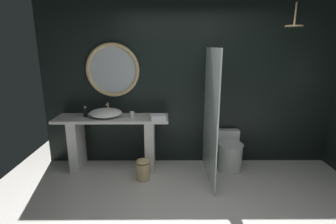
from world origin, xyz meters
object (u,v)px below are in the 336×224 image
(waste_bin, at_px, (143,169))
(toilet, at_px, (229,152))
(tumbler_cup, at_px, (132,115))
(round_wall_mirror, at_px, (113,70))
(soap_dispenser, at_px, (85,112))
(vessel_sink, at_px, (106,113))
(rain_shower_head, at_px, (294,25))
(folded_hand_towel, at_px, (158,117))

(waste_bin, bearing_deg, toilet, 15.17)
(tumbler_cup, height_order, waste_bin, tumbler_cup)
(tumbler_cup, xyz_separation_m, round_wall_mirror, (-0.32, 0.29, 0.65))
(tumbler_cup, xyz_separation_m, soap_dispenser, (-0.74, 0.09, 0.02))
(tumbler_cup, xyz_separation_m, toilet, (1.53, 0.05, -0.64))
(toilet, distance_m, waste_bin, 1.41)
(vessel_sink, bearing_deg, rain_shower_head, -2.22)
(round_wall_mirror, bearing_deg, waste_bin, -50.75)
(rain_shower_head, relative_size, toilet, 0.54)
(round_wall_mirror, distance_m, rain_shower_head, 2.71)
(toilet, bearing_deg, rain_shower_head, -8.26)
(folded_hand_towel, bearing_deg, tumbler_cup, 166.58)
(vessel_sink, height_order, waste_bin, vessel_sink)
(soap_dispenser, bearing_deg, folded_hand_towel, -9.40)
(soap_dispenser, bearing_deg, round_wall_mirror, 25.05)
(tumbler_cup, bearing_deg, round_wall_mirror, 137.92)
(round_wall_mirror, distance_m, folded_hand_towel, 1.04)
(tumbler_cup, relative_size, folded_hand_towel, 0.48)
(waste_bin, bearing_deg, rain_shower_head, 6.99)
(tumbler_cup, xyz_separation_m, folded_hand_towel, (0.39, -0.09, -0.01))
(waste_bin, relative_size, folded_hand_towel, 1.50)
(soap_dispenser, bearing_deg, tumbler_cup, -7.24)
(round_wall_mirror, bearing_deg, folded_hand_towel, -28.28)
(folded_hand_towel, bearing_deg, round_wall_mirror, 151.72)
(round_wall_mirror, bearing_deg, vessel_sink, -110.80)
(soap_dispenser, height_order, waste_bin, soap_dispenser)
(soap_dispenser, relative_size, toilet, 0.28)
(rain_shower_head, distance_m, folded_hand_towel, 2.31)
(vessel_sink, relative_size, soap_dispenser, 3.10)
(rain_shower_head, bearing_deg, round_wall_mirror, 172.41)
(soap_dispenser, xyz_separation_m, waste_bin, (0.91, -0.41, -0.77))
(tumbler_cup, bearing_deg, vessel_sink, 173.56)
(folded_hand_towel, bearing_deg, waste_bin, -134.02)
(vessel_sink, xyz_separation_m, tumbler_cup, (0.41, -0.05, -0.02))
(tumbler_cup, distance_m, soap_dispenser, 0.75)
(soap_dispenser, xyz_separation_m, rain_shower_head, (3.02, -0.15, 1.28))
(toilet, bearing_deg, vessel_sink, -179.86)
(vessel_sink, relative_size, toilet, 0.86)
(vessel_sink, distance_m, toilet, 2.06)
(tumbler_cup, distance_m, waste_bin, 0.83)
(round_wall_mirror, xyz_separation_m, rain_shower_head, (2.61, -0.35, 0.65))
(vessel_sink, xyz_separation_m, rain_shower_head, (2.70, -0.10, 1.28))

